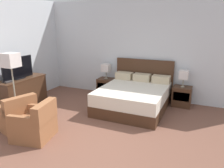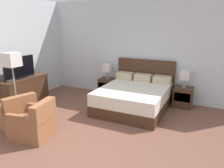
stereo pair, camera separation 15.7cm
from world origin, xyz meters
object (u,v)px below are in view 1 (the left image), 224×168
dresser (22,91)px  armchair_by_window (17,116)px  table_lamp_left (106,68)px  bed (134,97)px  tv (18,68)px  nightstand_left (106,87)px  book_red_cover (7,82)px  armchair_companion (35,125)px  floor_lamp (11,65)px  table_lamp_right (184,75)px  nightstand_right (182,96)px

dresser → armchair_by_window: bearing=-49.5°
table_lamp_left → bed: bearing=-31.3°
tv → armchair_by_window: (0.92, -1.01, -0.76)m
nightstand_left → book_red_cover: size_ratio=2.75×
table_lamp_left → armchair_companion: table_lamp_left is taller
nightstand_left → dresser: bearing=-135.1°
armchair_companion → bed: bearing=61.1°
floor_lamp → nightstand_left: bearing=63.5°
armchair_by_window → armchair_companion: bearing=-14.7°
table_lamp_right → tv: size_ratio=0.46×
floor_lamp → table_lamp_right: bearing=34.8°
nightstand_right → dresser: 4.35m
nightstand_right → table_lamp_right: bearing=90.0°
armchair_by_window → floor_lamp: size_ratio=0.56×
dresser → book_red_cover: size_ratio=7.02×
armchair_by_window → bed: bearing=47.4°
table_lamp_right → armchair_by_window: (-3.07, -2.79, -0.59)m
table_lamp_right → armchair_companion: (-2.39, -2.97, -0.59)m
table_lamp_left → book_red_cover: (-1.70, -2.16, -0.08)m
nightstand_right → dresser: (-3.99, -1.71, 0.12)m
nightstand_right → armchair_companion: bearing=-128.9°
bed → tv: 3.14m
nightstand_left → nightstand_right: size_ratio=1.00×
bed → table_lamp_right: (1.14, 0.69, 0.55)m
nightstand_left → bed: bearing=-31.2°
book_red_cover → armchair_companion: 1.84m
floor_lamp → tv: bearing=128.6°
nightstand_left → table_lamp_left: (-0.00, 0.00, 0.60)m
table_lamp_right → dresser: (-3.99, -1.71, -0.47)m
nightstand_right → table_lamp_left: table_lamp_left is taller
floor_lamp → book_red_cover: bearing=152.7°
nightstand_right → table_lamp_left: size_ratio=1.20×
armchair_by_window → floor_lamp: bearing=137.5°
bed → nightstand_left: bed is taller
bed → nightstand_left: 1.33m
tv → book_red_cover: tv is taller
nightstand_right → table_lamp_right: (0.00, 0.00, 0.60)m
armchair_by_window → book_red_cover: bearing=145.1°
nightstand_left → nightstand_right: same height
table_lamp_left → armchair_companion: size_ratio=0.56×
dresser → table_lamp_right: bearing=23.2°
tv → armchair_by_window: bearing=-47.8°
armchair_by_window → armchair_companion: 0.70m
nightstand_left → tv: size_ratio=0.55×
table_lamp_right → armchair_by_window: table_lamp_right is taller
nightstand_left → tv: tv is taller
nightstand_left → tv: (-1.72, -1.78, 0.78)m
nightstand_right → tv: bearing=-156.0°
nightstand_left → dresser: (-1.72, -1.71, 0.12)m
bed → nightstand_right: size_ratio=3.61×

